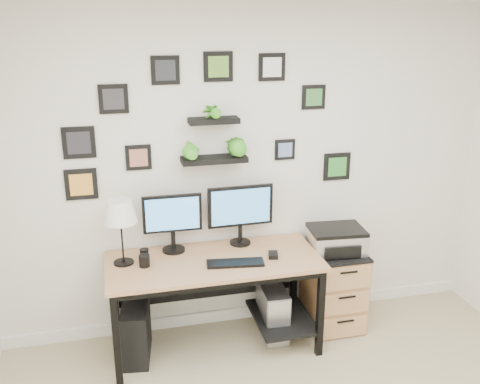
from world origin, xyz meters
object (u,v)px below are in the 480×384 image
object	(u,v)px
pc_tower_grey	(273,311)
printer	(336,239)
mug	(144,261)
monitor_right	(240,210)
monitor_left	(173,219)
desk	(218,272)
file_cabinet	(333,287)
table_lamp	(120,213)
pc_tower_black	(136,331)

from	to	relation	value
pc_tower_grey	printer	size ratio (longest dim) A/B	0.96
mug	printer	size ratio (longest dim) A/B	0.19
monitor_right	mug	world-z (taller)	monitor_right
monitor_left	printer	world-z (taller)	monitor_left
desk	file_cabinet	world-z (taller)	desk
mug	pc_tower_grey	world-z (taller)	mug
table_lamp	printer	world-z (taller)	table_lamp
mug	printer	xyz separation A→B (m)	(1.54, 0.08, -0.03)
mug	printer	bearing A→B (deg)	3.13
desk	pc_tower_black	bearing A→B (deg)	-178.30
mug	file_cabinet	xyz separation A→B (m)	(1.54, 0.09, -0.46)
desk	monitor_right	size ratio (longest dim) A/B	3.06
pc_tower_grey	printer	bearing A→B (deg)	3.83
monitor_right	file_cabinet	size ratio (longest dim) A/B	0.78
pc_tower_grey	file_cabinet	bearing A→B (deg)	4.07
monitor_left	table_lamp	world-z (taller)	table_lamp
monitor_left	file_cabinet	xyz separation A→B (m)	(1.30, -0.13, -0.68)
desk	monitor_right	distance (m)	0.51
monitor_right	table_lamp	xyz separation A→B (m)	(-0.92, -0.14, 0.11)
monitor_right	file_cabinet	world-z (taller)	monitor_right
pc_tower_black	pc_tower_grey	xyz separation A→B (m)	(1.09, 0.04, -0.00)
pc_tower_black	pc_tower_grey	bearing A→B (deg)	9.96
monitor_right	pc_tower_black	size ratio (longest dim) A/B	1.21
file_cabinet	printer	distance (m)	0.43
monitor_left	file_cabinet	world-z (taller)	monitor_left
mug	printer	world-z (taller)	printer
desk	printer	xyz separation A→B (m)	(0.99, 0.06, 0.14)
pc_tower_black	pc_tower_grey	distance (m)	1.09
desk	monitor_left	world-z (taller)	monitor_left
printer	pc_tower_grey	bearing A→B (deg)	-176.17
monitor_left	printer	xyz separation A→B (m)	(1.30, -0.13, -0.25)
pc_tower_grey	printer	xyz separation A→B (m)	(0.54, 0.04, 0.56)
table_lamp	printer	xyz separation A→B (m)	(1.68, -0.01, -0.37)
desk	monitor_left	distance (m)	0.53
monitor_right	printer	world-z (taller)	monitor_right
mug	file_cabinet	distance (m)	1.61
monitor_left	pc_tower_grey	distance (m)	1.12
mug	file_cabinet	size ratio (longest dim) A/B	0.13
monitor_right	table_lamp	world-z (taller)	table_lamp
mug	pc_tower_grey	bearing A→B (deg)	2.75
monitor_right	pc_tower_grey	size ratio (longest dim) A/B	1.19
monitor_left	mug	world-z (taller)	monitor_left
monitor_left	pc_tower_grey	size ratio (longest dim) A/B	1.05
pc_tower_grey	printer	distance (m)	0.78
monitor_right	mug	distance (m)	0.84
monitor_right	mug	size ratio (longest dim) A/B	5.86
file_cabinet	desk	bearing A→B (deg)	-176.64
mug	pc_tower_grey	size ratio (longest dim) A/B	0.20
pc_tower_grey	file_cabinet	distance (m)	0.55
monitor_left	monitor_right	bearing A→B (deg)	1.46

